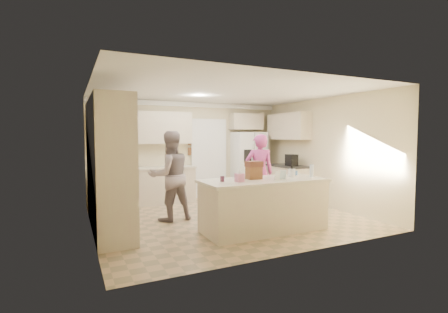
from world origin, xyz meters
name	(u,v)px	position (x,y,z in m)	size (l,w,h in m)	color
floor	(227,218)	(0.00, 0.00, -0.01)	(5.20, 4.60, 0.02)	tan
ceiling	(227,91)	(0.00, 0.00, 2.61)	(5.20, 4.60, 0.02)	white
wall_back	(189,151)	(0.00, 2.31, 1.30)	(5.20, 0.02, 2.60)	beige
wall_front	(298,164)	(0.00, -2.31, 1.30)	(5.20, 0.02, 2.60)	beige
wall_left	(90,159)	(-2.61, 0.00, 1.30)	(0.02, 4.60, 2.60)	beige
wall_right	(324,152)	(2.61, 0.00, 1.30)	(0.02, 4.60, 2.60)	beige
crown_back	(190,105)	(0.00, 2.26, 2.53)	(5.20, 0.08, 0.12)	white
pantry_bank	(108,165)	(-2.30, 0.20, 1.18)	(0.60, 2.60, 2.35)	beige
back_base_cab	(150,187)	(-1.15, 2.00, 0.44)	(2.20, 0.60, 0.88)	beige
back_countertop	(150,168)	(-1.15, 1.99, 0.90)	(2.24, 0.63, 0.04)	beige
back_upper_cab	(148,128)	(-1.15, 2.12, 1.90)	(2.20, 0.35, 0.80)	beige
doorway_opening	(209,159)	(0.55, 2.28, 1.05)	(0.90, 0.06, 2.10)	black
doorway_casing	(209,159)	(0.55, 2.24, 1.05)	(1.02, 0.03, 2.22)	white
wall_frame_upper	(191,141)	(0.02, 2.27, 1.55)	(0.15, 0.02, 0.20)	brown
wall_frame_lower	(191,151)	(0.02, 2.27, 1.28)	(0.15, 0.02, 0.20)	brown
refrigerator	(248,164)	(1.67, 2.05, 0.90)	(0.90, 0.70, 1.80)	white
fridge_seam	(254,165)	(1.67, 1.70, 0.90)	(0.01, 0.02, 1.78)	gray
fridge_dispenser	(248,156)	(1.45, 1.69, 1.15)	(0.22, 0.03, 0.35)	black
fridge_handle_l	(253,159)	(1.62, 1.68, 1.05)	(0.02, 0.02, 0.85)	silver
fridge_handle_r	(256,159)	(1.72, 1.68, 1.05)	(0.02, 0.02, 0.85)	silver
over_fridge_cab	(246,122)	(1.65, 2.12, 2.10)	(0.95, 0.35, 0.45)	beige
right_base_cab	(288,183)	(2.30, 1.00, 0.44)	(0.60, 1.20, 0.88)	beige
right_countertop	(288,166)	(2.29, 1.00, 0.90)	(0.63, 1.24, 0.04)	#2D2B28
right_upper_cab	(288,126)	(2.43, 1.20, 1.95)	(0.35, 1.50, 0.70)	beige
coffee_maker	(292,160)	(2.25, 0.80, 1.07)	(0.22, 0.28, 0.30)	black
island_base	(264,206)	(0.20, -1.10, 0.44)	(2.20, 0.90, 0.88)	beige
island_top	(264,181)	(0.20, -1.10, 0.90)	(2.28, 0.96, 0.05)	beige
utensil_crock	(292,173)	(0.85, -1.05, 1.00)	(0.13, 0.13, 0.15)	white
tissue_box	(239,178)	(-0.35, -1.20, 1.00)	(0.13, 0.13, 0.14)	pink
tissue_plume	(239,171)	(-0.35, -1.20, 1.10)	(0.08, 0.08, 0.08)	white
dollhouse_body	(254,173)	(0.05, -1.00, 1.04)	(0.26, 0.18, 0.22)	brown
dollhouse_roof	(254,164)	(0.05, -1.00, 1.20)	(0.28, 0.20, 0.10)	#592D1E
jam_jar	(222,179)	(-0.60, -1.05, 0.97)	(0.07, 0.07, 0.09)	#59263F
greeting_card_a	(277,176)	(0.35, -1.30, 1.01)	(0.12, 0.01, 0.16)	white
greeting_card_b	(283,175)	(0.50, -1.25, 1.01)	(0.12, 0.01, 0.16)	silver
water_bottle	(311,171)	(1.15, -1.25, 1.04)	(0.07, 0.07, 0.24)	silver
shaker_salt	(293,173)	(1.02, -0.88, 0.97)	(0.05, 0.05, 0.09)	#4972B0
shaker_pepper	(296,173)	(1.09, -0.88, 0.97)	(0.05, 0.05, 0.09)	#4972B0
teen_boy	(170,176)	(-1.12, 0.30, 0.90)	(0.87, 0.68, 1.80)	gray
teen_girl	(259,172)	(0.95, 0.26, 0.87)	(0.63, 0.42, 1.74)	#A4326B
fridge_magnets	(255,165)	(1.67, 1.69, 0.90)	(0.76, 0.02, 1.44)	tan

